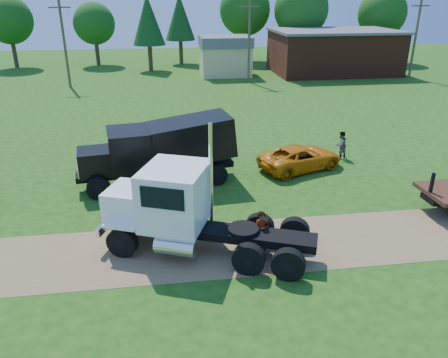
{
  "coord_description": "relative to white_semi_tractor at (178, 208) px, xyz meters",
  "views": [
    {
      "loc": [
        -3.98,
        -15.18,
        9.67
      ],
      "look_at": [
        -1.34,
        3.41,
        1.6
      ],
      "focal_mm": 35.0,
      "sensor_mm": 36.0,
      "label": 1
    }
  ],
  "objects": [
    {
      "name": "utility_poles",
      "position": [
        9.62,
        34.62,
        2.95
      ],
      "size": [
        42.2,
        0.28,
        9.0
      ],
      "color": "brown",
      "rests_on": "ground"
    },
    {
      "name": "spectator_a",
      "position": [
        3.25,
        -0.79,
        -0.88
      ],
      "size": [
        0.7,
        0.51,
        1.76
      ],
      "primitive_type": "imported",
      "rotation": [
        0.0,
        0.0,
        0.15
      ],
      "color": "#999999",
      "rests_on": "ground"
    },
    {
      "name": "spectator_b",
      "position": [
        10.52,
        9.06,
        -0.9
      ],
      "size": [
        1.04,
        0.95,
        1.73
      ],
      "primitive_type": "imported",
      "rotation": [
        0.0,
        0.0,
        3.57
      ],
      "color": "#999999",
      "rests_on": "ground"
    },
    {
      "name": "ground",
      "position": [
        3.62,
        -0.38,
        -1.76
      ],
      "size": [
        140.0,
        140.0,
        0.0
      ],
      "primitive_type": "plane",
      "color": "#184910",
      "rests_on": "ground"
    },
    {
      "name": "white_semi_tractor",
      "position": [
        0.0,
        0.0,
        0.0
      ],
      "size": [
        8.63,
        5.54,
        5.16
      ],
      "rotation": [
        0.0,
        0.0,
        -0.38
      ],
      "color": "black",
      "rests_on": "ground"
    },
    {
      "name": "tree_row",
      "position": [
        9.34,
        49.02,
        5.0
      ],
      "size": [
        58.65,
        12.65,
        11.13
      ],
      "color": "#392517",
      "rests_on": "ground"
    },
    {
      "name": "dirt_track",
      "position": [
        3.62,
        -0.38,
        -1.76
      ],
      "size": [
        120.0,
        4.2,
        0.01
      ],
      "primitive_type": "cube",
      "color": "brown",
      "rests_on": "ground"
    },
    {
      "name": "brick_building",
      "position": [
        21.62,
        39.62,
        0.9
      ],
      "size": [
        15.4,
        10.4,
        5.3
      ],
      "color": "maroon",
      "rests_on": "ground"
    },
    {
      "name": "black_dump_truck",
      "position": [
        -0.5,
        6.71,
        0.24
      ],
      "size": [
        8.58,
        3.71,
        3.64
      ],
      "rotation": [
        0.0,
        0.0,
        0.15
      ],
      "color": "black",
      "rests_on": "ground"
    },
    {
      "name": "orange_pickup",
      "position": [
        7.49,
        7.61,
        -1.06
      ],
      "size": [
        5.59,
        4.0,
        1.41
      ],
      "primitive_type": "imported",
      "rotation": [
        0.0,
        0.0,
        1.93
      ],
      "color": "orange",
      "rests_on": "ground"
    },
    {
      "name": "tan_shed",
      "position": [
        7.62,
        39.62,
        0.66
      ],
      "size": [
        6.2,
        5.4,
        4.7
      ],
      "color": "tan",
      "rests_on": "ground"
    }
  ]
}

